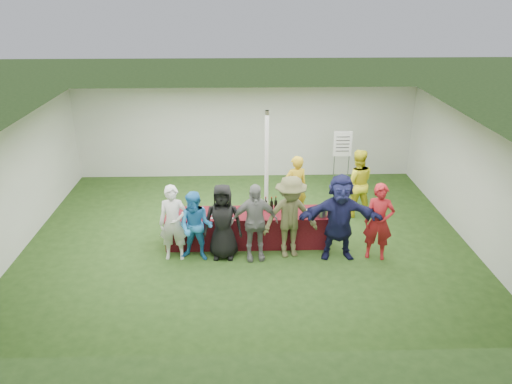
{
  "coord_description": "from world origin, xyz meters",
  "views": [
    {
      "loc": [
        -0.12,
        -10.36,
        5.48
      ],
      "look_at": [
        0.19,
        -0.3,
        1.25
      ],
      "focal_mm": 35.0,
      "sensor_mm": 36.0,
      "label": 1
    }
  ],
  "objects_px": {
    "customer_1": "(196,227)",
    "dump_bucket": "(321,212)",
    "customer_0": "(173,223)",
    "customer_5": "(340,217)",
    "customer_2": "(223,222)",
    "customer_3": "(254,222)",
    "serving_table": "(247,228)",
    "wine_list_sign": "(342,149)",
    "customer_4": "(290,217)",
    "staff_pourer": "(296,188)",
    "customer_6": "(379,222)",
    "staff_back": "(357,183)"
  },
  "relations": [
    {
      "from": "customer_1",
      "to": "customer_4",
      "type": "bearing_deg",
      "value": 14.62
    },
    {
      "from": "dump_bucket",
      "to": "staff_pourer",
      "type": "bearing_deg",
      "value": 105.7
    },
    {
      "from": "customer_5",
      "to": "customer_3",
      "type": "bearing_deg",
      "value": -177.85
    },
    {
      "from": "wine_list_sign",
      "to": "customer_0",
      "type": "height_order",
      "value": "wine_list_sign"
    },
    {
      "from": "staff_pourer",
      "to": "customer_2",
      "type": "bearing_deg",
      "value": 28.91
    },
    {
      "from": "customer_2",
      "to": "customer_6",
      "type": "distance_m",
      "value": 3.28
    },
    {
      "from": "wine_list_sign",
      "to": "customer_1",
      "type": "xyz_separation_m",
      "value": [
        -3.72,
        -3.51,
        -0.55
      ]
    },
    {
      "from": "customer_4",
      "to": "wine_list_sign",
      "type": "bearing_deg",
      "value": 52.37
    },
    {
      "from": "staff_pourer",
      "to": "customer_5",
      "type": "height_order",
      "value": "customer_5"
    },
    {
      "from": "customer_0",
      "to": "customer_5",
      "type": "relative_size",
      "value": 0.88
    },
    {
      "from": "dump_bucket",
      "to": "wine_list_sign",
      "type": "xyz_separation_m",
      "value": [
        1.01,
        3.04,
        0.48
      ]
    },
    {
      "from": "customer_2",
      "to": "customer_3",
      "type": "bearing_deg",
      "value": -4.81
    },
    {
      "from": "customer_0",
      "to": "customer_4",
      "type": "bearing_deg",
      "value": 0.26
    },
    {
      "from": "wine_list_sign",
      "to": "customer_1",
      "type": "relative_size",
      "value": 1.17
    },
    {
      "from": "wine_list_sign",
      "to": "staff_back",
      "type": "bearing_deg",
      "value": -85.5
    },
    {
      "from": "customer_4",
      "to": "customer_5",
      "type": "relative_size",
      "value": 0.97
    },
    {
      "from": "customer_2",
      "to": "customer_4",
      "type": "distance_m",
      "value": 1.43
    },
    {
      "from": "staff_back",
      "to": "customer_1",
      "type": "bearing_deg",
      "value": 29.82
    },
    {
      "from": "staff_pourer",
      "to": "customer_0",
      "type": "bearing_deg",
      "value": 16.07
    },
    {
      "from": "customer_6",
      "to": "customer_4",
      "type": "bearing_deg",
      "value": -169.65
    },
    {
      "from": "serving_table",
      "to": "customer_2",
      "type": "height_order",
      "value": "customer_2"
    },
    {
      "from": "wine_list_sign",
      "to": "staff_back",
      "type": "height_order",
      "value": "wine_list_sign"
    },
    {
      "from": "customer_1",
      "to": "dump_bucket",
      "type": "bearing_deg",
      "value": 21.84
    },
    {
      "from": "wine_list_sign",
      "to": "staff_back",
      "type": "relative_size",
      "value": 1.03
    },
    {
      "from": "customer_2",
      "to": "customer_6",
      "type": "xyz_separation_m",
      "value": [
        3.28,
        -0.13,
        0.01
      ]
    },
    {
      "from": "customer_1",
      "to": "wine_list_sign",
      "type": "bearing_deg",
      "value": 55.35
    },
    {
      "from": "customer_0",
      "to": "customer_3",
      "type": "relative_size",
      "value": 0.97
    },
    {
      "from": "staff_pourer",
      "to": "serving_table",
      "type": "bearing_deg",
      "value": 27.86
    },
    {
      "from": "customer_1",
      "to": "customer_2",
      "type": "height_order",
      "value": "customer_2"
    },
    {
      "from": "customer_1",
      "to": "customer_3",
      "type": "distance_m",
      "value": 1.23
    },
    {
      "from": "dump_bucket",
      "to": "customer_4",
      "type": "xyz_separation_m",
      "value": [
        -0.72,
        -0.38,
        0.07
      ]
    },
    {
      "from": "wine_list_sign",
      "to": "serving_table",
      "type": "bearing_deg",
      "value": -133.09
    },
    {
      "from": "dump_bucket",
      "to": "customer_0",
      "type": "bearing_deg",
      "value": -172.76
    },
    {
      "from": "staff_pourer",
      "to": "staff_back",
      "type": "height_order",
      "value": "staff_back"
    },
    {
      "from": "customer_6",
      "to": "staff_pourer",
      "type": "bearing_deg",
      "value": 142.48
    },
    {
      "from": "customer_2",
      "to": "customer_4",
      "type": "height_order",
      "value": "customer_4"
    },
    {
      "from": "customer_0",
      "to": "customer_6",
      "type": "xyz_separation_m",
      "value": [
        4.32,
        -0.11,
        0.01
      ]
    },
    {
      "from": "customer_4",
      "to": "customer_5",
      "type": "xyz_separation_m",
      "value": [
        1.03,
        -0.08,
        0.03
      ]
    },
    {
      "from": "customer_1",
      "to": "customer_3",
      "type": "relative_size",
      "value": 0.9
    },
    {
      "from": "customer_2",
      "to": "customer_6",
      "type": "relative_size",
      "value": 0.99
    },
    {
      "from": "serving_table",
      "to": "staff_back",
      "type": "distance_m",
      "value": 3.13
    },
    {
      "from": "customer_5",
      "to": "customer_6",
      "type": "bearing_deg",
      "value": -1.69
    },
    {
      "from": "customer_2",
      "to": "wine_list_sign",
      "type": "bearing_deg",
      "value": 50.24
    },
    {
      "from": "customer_1",
      "to": "customer_5",
      "type": "distance_m",
      "value": 3.02
    },
    {
      "from": "customer_2",
      "to": "customer_3",
      "type": "xyz_separation_m",
      "value": [
        0.66,
        -0.09,
        0.02
      ]
    },
    {
      "from": "customer_0",
      "to": "customer_1",
      "type": "distance_m",
      "value": 0.48
    },
    {
      "from": "staff_back",
      "to": "customer_5",
      "type": "relative_size",
      "value": 0.92
    },
    {
      "from": "dump_bucket",
      "to": "customer_6",
      "type": "bearing_deg",
      "value": -24.35
    },
    {
      "from": "dump_bucket",
      "to": "customer_6",
      "type": "distance_m",
      "value": 1.25
    },
    {
      "from": "serving_table",
      "to": "customer_3",
      "type": "xyz_separation_m",
      "value": [
        0.14,
        -0.69,
        0.48
      ]
    }
  ]
}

